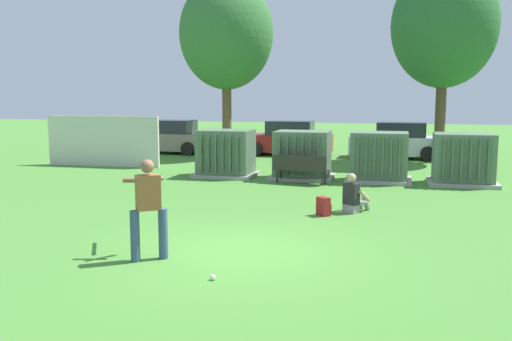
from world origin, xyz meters
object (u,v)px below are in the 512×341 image
at_px(transformer_mid_west, 302,156).
at_px(transformer_west, 226,154).
at_px(transformer_mid_east, 379,158).
at_px(parked_car_leftmost, 170,138).
at_px(seated_spectator, 354,197).
at_px(parked_car_right_of_center, 399,141).
at_px(batter, 148,204).
at_px(transformer_east, 463,160).
at_px(sports_ball, 213,277).
at_px(backpack, 324,207).
at_px(park_bench, 300,167).
at_px(parked_car_left_of_center, 288,139).

bearing_deg(transformer_mid_west, transformer_west, -178.81).
xyz_separation_m(transformer_mid_east, parked_car_leftmost, (-10.20, 6.82, -0.04)).
distance_m(transformer_mid_east, seated_spectator, 5.16).
bearing_deg(parked_car_right_of_center, batter, -103.85).
relative_size(transformer_west, transformer_east, 1.00).
relative_size(batter, sports_ball, 19.33).
bearing_deg(parked_car_right_of_center, transformer_mid_east, -95.11).
bearing_deg(transformer_west, transformer_mid_east, 1.13).
distance_m(backpack, parked_car_leftmost, 15.48).
relative_size(transformer_mid_west, seated_spectator, 2.18).
bearing_deg(seated_spectator, transformer_west, 133.50).
bearing_deg(park_bench, transformer_mid_east, 25.35).
distance_m(transformer_east, batter, 11.68).
xyz_separation_m(transformer_west, parked_car_left_of_center, (0.77, 7.43, -0.04)).
bearing_deg(batter, transformer_mid_west, 83.94).
relative_size(transformer_mid_east, parked_car_left_of_center, 0.50).
height_order(transformer_east, parked_car_leftmost, same).
relative_size(transformer_mid_west, parked_car_leftmost, 0.50).
relative_size(batter, parked_car_left_of_center, 0.41).
relative_size(park_bench, parked_car_left_of_center, 0.44).
height_order(transformer_mid_west, transformer_east, same).
xyz_separation_m(park_bench, backpack, (1.33, -4.54, -0.32)).
xyz_separation_m(batter, sports_ball, (1.42, -0.79, -0.93)).
bearing_deg(transformer_west, backpack, -53.62).
relative_size(transformer_mid_east, batter, 1.21).
height_order(transformer_mid_west, parked_car_right_of_center, same).
bearing_deg(batter, transformer_mid_east, 70.20).
distance_m(transformer_mid_east, park_bench, 2.69).
relative_size(transformer_west, park_bench, 1.14).
height_order(transformer_west, parked_car_left_of_center, same).
height_order(batter, seated_spectator, batter).
relative_size(transformer_mid_west, backpack, 4.77).
height_order(park_bench, parked_car_right_of_center, parked_car_right_of_center).
distance_m(transformer_east, park_bench, 5.14).
distance_m(transformer_west, transformer_east, 7.79).
bearing_deg(transformer_mid_east, sports_ball, -101.36).
distance_m(transformer_east, parked_car_right_of_center, 7.46).
bearing_deg(backpack, transformer_mid_east, 79.13).
bearing_deg(parked_car_right_of_center, transformer_east, -74.90).
distance_m(transformer_mid_east, batter, 10.56).
distance_m(park_bench, parked_car_right_of_center, 8.88).
bearing_deg(batter, transformer_east, 58.13).
bearing_deg(transformer_west, parked_car_left_of_center, 84.09).
height_order(park_bench, backpack, park_bench).
xyz_separation_m(parked_car_leftmost, parked_car_left_of_center, (5.76, 0.51, 0.00)).
height_order(seated_spectator, parked_car_left_of_center, parked_car_left_of_center).
bearing_deg(park_bench, transformer_west, 159.46).
distance_m(park_bench, backpack, 4.74).
xyz_separation_m(transformer_east, backpack, (-3.68, -5.67, -0.57)).
xyz_separation_m(transformer_mid_west, backpack, (1.44, -5.64, -0.57)).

